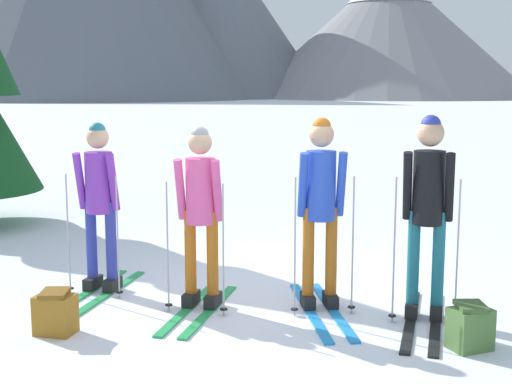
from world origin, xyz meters
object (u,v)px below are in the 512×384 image
(backpack_on_snow_front, at_px, (55,313))
(backpack_on_snow_beside, at_px, (470,327))
(skier_in_pink, at_px, (200,210))
(skier_in_black, at_px, (428,207))
(skier_in_blue, at_px, (321,204))
(skier_in_purple, at_px, (99,200))

(backpack_on_snow_front, relative_size, backpack_on_snow_beside, 0.99)
(skier_in_pink, bearing_deg, skier_in_black, -10.05)
(backpack_on_snow_front, bearing_deg, skier_in_pink, 29.20)
(skier_in_blue, relative_size, backpack_on_snow_beside, 4.72)
(skier_in_black, distance_m, backpack_on_snow_front, 3.38)
(skier_in_blue, xyz_separation_m, backpack_on_snow_front, (-2.34, -0.63, -0.82))
(skier_in_purple, height_order, skier_in_blue, skier_in_blue)
(skier_in_purple, height_order, backpack_on_snow_front, skier_in_purple)
(skier_in_blue, bearing_deg, backpack_on_snow_beside, -43.66)
(skier_in_blue, bearing_deg, backpack_on_snow_front, -165.01)
(skier_in_blue, height_order, skier_in_black, skier_in_black)
(skier_in_purple, xyz_separation_m, backpack_on_snow_beside, (3.28, -1.66, -0.77))
(backpack_on_snow_front, bearing_deg, backpack_on_snow_beside, -7.08)
(backpack_on_snow_front, xyz_separation_m, backpack_on_snow_beside, (3.44, -0.43, 0.00))
(skier_in_black, distance_m, backpack_on_snow_beside, 1.14)
(skier_in_pink, bearing_deg, skier_in_blue, -2.67)
(skier_in_purple, bearing_deg, backpack_on_snow_beside, -26.88)
(skier_in_purple, distance_m, skier_in_blue, 2.26)
(skier_in_pink, xyz_separation_m, skier_in_blue, (1.12, -0.05, 0.06))
(skier_in_pink, xyz_separation_m, backpack_on_snow_beside, (2.23, -1.10, -0.77))
(backpack_on_snow_front, bearing_deg, skier_in_blue, 14.99)
(skier_in_purple, bearing_deg, skier_in_blue, -15.66)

